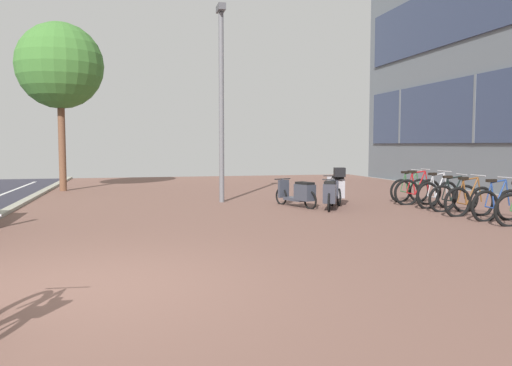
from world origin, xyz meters
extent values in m
cube|color=brown|center=(4.80, 0.00, -0.03)|extent=(14.40, 40.00, 0.05)
cube|color=slate|center=(12.15, 9.68, 2.86)|extent=(0.10, 0.12, 2.37)
cube|color=slate|center=(12.15, 14.80, 2.86)|extent=(0.10, 0.12, 2.37)
torus|color=black|center=(7.80, 2.64, 0.32)|extent=(0.70, 0.15, 0.70)
torus|color=black|center=(7.77, 3.34, 0.32)|extent=(0.70, 0.11, 0.70)
torus|color=black|center=(8.39, 3.37, 0.32)|extent=(0.70, 0.11, 0.70)
cylinder|color=navy|center=(8.14, 3.36, 0.57)|extent=(0.31, 0.05, 0.62)
cylinder|color=navy|center=(7.95, 3.35, 0.54)|extent=(0.14, 0.04, 0.56)
cylinder|color=navy|center=(8.09, 3.35, 0.84)|extent=(0.38, 0.06, 0.08)
cylinder|color=navy|center=(7.88, 3.34, 0.29)|extent=(0.25, 0.04, 0.08)
cylinder|color=navy|center=(7.83, 3.34, 0.57)|extent=(0.16, 0.03, 0.51)
cylinder|color=navy|center=(8.34, 3.37, 0.59)|extent=(0.14, 0.04, 0.56)
cube|color=black|center=(7.90, 3.34, 0.86)|extent=(0.22, 0.10, 0.06)
cylinder|color=#ADADB2|center=(8.28, 3.36, 0.92)|extent=(0.05, 0.48, 0.02)
torus|color=black|center=(7.63, 4.09, 0.32)|extent=(0.71, 0.10, 0.70)
torus|color=black|center=(8.28, 4.12, 0.32)|extent=(0.71, 0.10, 0.70)
cylinder|color=brown|center=(8.02, 4.11, 0.57)|extent=(0.32, 0.05, 0.62)
cylinder|color=brown|center=(7.82, 4.10, 0.55)|extent=(0.14, 0.04, 0.56)
cylinder|color=brown|center=(7.96, 4.11, 0.85)|extent=(0.40, 0.06, 0.08)
cylinder|color=brown|center=(7.75, 4.10, 0.29)|extent=(0.25, 0.04, 0.08)
cylinder|color=brown|center=(7.70, 4.09, 0.57)|extent=(0.17, 0.03, 0.51)
cylinder|color=brown|center=(8.22, 4.12, 0.59)|extent=(0.15, 0.04, 0.56)
cube|color=black|center=(7.77, 4.10, 0.86)|extent=(0.22, 0.10, 0.06)
cylinder|color=#ADADB2|center=(8.16, 4.12, 0.92)|extent=(0.05, 0.48, 0.02)
torus|color=black|center=(7.77, 4.89, 0.31)|extent=(0.69, 0.15, 0.69)
torus|color=black|center=(8.35, 4.82, 0.31)|extent=(0.69, 0.15, 0.69)
cylinder|color=black|center=(8.12, 4.85, 0.56)|extent=(0.29, 0.07, 0.60)
cylinder|color=black|center=(7.94, 4.87, 0.54)|extent=(0.13, 0.05, 0.55)
cylinder|color=black|center=(8.07, 4.86, 0.83)|extent=(0.36, 0.08, 0.08)
cylinder|color=black|center=(7.88, 4.88, 0.29)|extent=(0.23, 0.06, 0.07)
cylinder|color=black|center=(7.83, 4.89, 0.56)|extent=(0.16, 0.04, 0.50)
cylinder|color=black|center=(8.30, 4.83, 0.58)|extent=(0.14, 0.05, 0.55)
cube|color=black|center=(7.90, 4.88, 0.85)|extent=(0.23, 0.12, 0.06)
cylinder|color=#ADADB2|center=(8.25, 4.84, 0.90)|extent=(0.08, 0.48, 0.02)
torus|color=black|center=(7.80, 5.56, 0.32)|extent=(0.72, 0.19, 0.72)
torus|color=black|center=(8.43, 5.66, 0.32)|extent=(0.72, 0.19, 0.72)
cylinder|color=#B3B4B9|center=(8.18, 5.62, 0.58)|extent=(0.32, 0.09, 0.63)
cylinder|color=#B3B4B9|center=(7.99, 5.59, 0.56)|extent=(0.14, 0.06, 0.57)
cylinder|color=#B3B4B9|center=(8.13, 5.61, 0.86)|extent=(0.39, 0.10, 0.08)
cylinder|color=#B3B4B9|center=(7.92, 5.58, 0.30)|extent=(0.25, 0.07, 0.08)
cylinder|color=#B3B4B9|center=(7.87, 5.57, 0.58)|extent=(0.17, 0.05, 0.52)
cylinder|color=#B3B4B9|center=(8.37, 5.66, 0.61)|extent=(0.15, 0.05, 0.57)
cube|color=black|center=(7.94, 5.58, 0.88)|extent=(0.23, 0.12, 0.06)
cylinder|color=#ADADB2|center=(8.32, 5.65, 0.94)|extent=(0.10, 0.48, 0.02)
torus|color=black|center=(7.69, 6.39, 0.33)|extent=(0.73, 0.12, 0.73)
torus|color=black|center=(8.32, 6.34, 0.33)|extent=(0.73, 0.12, 0.73)
cylinder|color=maroon|center=(8.07, 6.36, 0.59)|extent=(0.31, 0.06, 0.64)
cylinder|color=maroon|center=(7.88, 6.37, 0.57)|extent=(0.14, 0.05, 0.58)
cylinder|color=maroon|center=(8.02, 6.36, 0.88)|extent=(0.39, 0.06, 0.09)
cylinder|color=maroon|center=(7.81, 6.38, 0.30)|extent=(0.25, 0.05, 0.08)
cylinder|color=maroon|center=(7.76, 6.38, 0.59)|extent=(0.17, 0.04, 0.53)
cylinder|color=maroon|center=(8.26, 6.35, 0.62)|extent=(0.15, 0.04, 0.58)
cube|color=black|center=(7.83, 6.38, 0.90)|extent=(0.23, 0.11, 0.06)
cylinder|color=#ADADB2|center=(8.21, 6.35, 0.96)|extent=(0.06, 0.48, 0.02)
torus|color=black|center=(7.90, 7.09, 0.31)|extent=(0.69, 0.12, 0.68)
torus|color=black|center=(8.52, 7.14, 0.31)|extent=(0.69, 0.12, 0.68)
cylinder|color=#316135|center=(8.27, 7.12, 0.55)|extent=(0.31, 0.06, 0.60)
cylinder|color=#316135|center=(8.09, 7.11, 0.53)|extent=(0.14, 0.05, 0.54)
cylinder|color=#316135|center=(8.22, 7.12, 0.82)|extent=(0.38, 0.07, 0.08)
cylinder|color=#316135|center=(8.02, 7.10, 0.28)|extent=(0.24, 0.05, 0.07)
cylinder|color=#316135|center=(7.97, 7.10, 0.55)|extent=(0.16, 0.04, 0.50)
cylinder|color=#316135|center=(8.46, 7.14, 0.58)|extent=(0.14, 0.04, 0.54)
cube|color=black|center=(8.04, 7.10, 0.84)|extent=(0.23, 0.11, 0.06)
cylinder|color=#ADADB2|center=(8.41, 7.13, 0.90)|extent=(0.06, 0.48, 0.02)
torus|color=black|center=(5.84, 6.62, 0.23)|extent=(0.17, 0.50, 0.50)
torus|color=black|center=(6.14, 7.87, 0.23)|extent=(0.17, 0.50, 0.50)
cube|color=#A9A5AE|center=(5.99, 7.24, 0.20)|extent=(0.44, 0.76, 0.08)
cube|color=#A9A5AE|center=(5.89, 6.84, 0.46)|extent=(0.42, 0.62, 0.51)
cube|color=black|center=(5.89, 6.84, 0.74)|extent=(0.37, 0.56, 0.06)
cylinder|color=#A9A5AE|center=(6.14, 7.84, 0.47)|extent=(0.10, 0.13, 0.50)
cube|color=#A9A5AE|center=(6.12, 7.77, 0.45)|extent=(0.33, 0.15, 0.50)
cylinder|color=black|center=(6.13, 7.82, 0.72)|extent=(0.51, 0.15, 0.03)
cube|color=black|center=(5.83, 6.57, 0.89)|extent=(0.34, 0.34, 0.24)
torus|color=black|center=(4.88, 6.18, 0.22)|extent=(0.21, 0.47, 0.48)
torus|color=black|center=(4.45, 7.32, 0.22)|extent=(0.21, 0.47, 0.48)
cube|color=#363A46|center=(4.67, 6.75, 0.20)|extent=(0.50, 0.73, 0.08)
cube|color=#363A46|center=(4.80, 6.39, 0.40)|extent=(0.47, 0.60, 0.41)
cube|color=black|center=(4.80, 6.39, 0.64)|extent=(0.41, 0.55, 0.06)
cylinder|color=#363A46|center=(4.46, 7.29, 0.46)|extent=(0.11, 0.14, 0.48)
cube|color=#363A46|center=(4.49, 7.22, 0.43)|extent=(0.33, 0.19, 0.48)
cylinder|color=black|center=(4.47, 7.27, 0.69)|extent=(0.50, 0.21, 0.03)
torus|color=black|center=(5.15, 5.58, 0.22)|extent=(0.25, 0.46, 0.49)
torus|color=black|center=(5.67, 6.67, 0.22)|extent=(0.25, 0.46, 0.49)
cube|color=#32343E|center=(5.41, 6.12, 0.20)|extent=(0.54, 0.73, 0.08)
cube|color=#32343E|center=(5.24, 5.77, 0.43)|extent=(0.50, 0.61, 0.47)
cube|color=black|center=(5.24, 5.77, 0.69)|extent=(0.44, 0.55, 0.06)
cylinder|color=#32343E|center=(5.66, 6.65, 0.46)|extent=(0.11, 0.14, 0.49)
cube|color=#32343E|center=(5.63, 6.58, 0.44)|extent=(0.32, 0.21, 0.48)
cylinder|color=black|center=(5.65, 6.62, 0.70)|extent=(0.48, 0.25, 0.03)
cylinder|color=slate|center=(2.97, 8.21, 2.61)|extent=(0.14, 0.14, 5.23)
cube|color=#4C4C51|center=(2.97, 8.21, 5.35)|extent=(0.20, 0.52, 0.18)
cylinder|color=brown|center=(-1.83, 13.02, 1.65)|extent=(0.24, 0.24, 3.30)
sphere|color=#407831|center=(-1.83, 13.02, 4.33)|extent=(2.94, 2.94, 2.94)
camera|label=1|loc=(0.55, -5.98, 1.62)|focal=36.02mm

